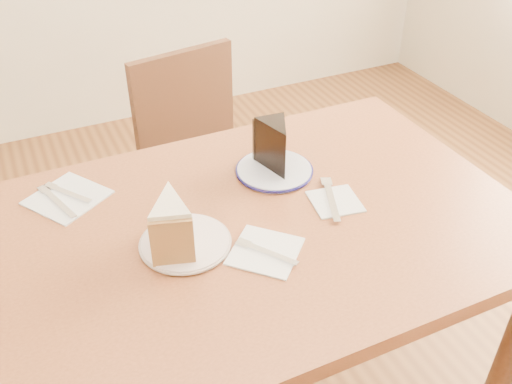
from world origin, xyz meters
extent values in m
cube|color=#5B2D19|center=(0.00, 0.00, 0.73)|extent=(1.20, 0.80, 0.04)
cylinder|color=#361A10|center=(0.54, -0.34, 0.35)|extent=(0.06, 0.06, 0.71)
cylinder|color=#361A10|center=(-0.54, 0.34, 0.35)|extent=(0.06, 0.06, 0.71)
cylinder|color=#361A10|center=(0.54, 0.34, 0.35)|extent=(0.06, 0.06, 0.71)
cube|color=black|center=(0.12, 0.55, 0.46)|extent=(0.49, 0.49, 0.04)
cylinder|color=black|center=(0.27, 0.76, 0.22)|extent=(0.04, 0.04, 0.44)
cylinder|color=black|center=(-0.09, 0.69, 0.22)|extent=(0.04, 0.04, 0.44)
cylinder|color=black|center=(0.33, 0.40, 0.22)|extent=(0.04, 0.04, 0.44)
cylinder|color=black|center=(-0.03, 0.34, 0.22)|extent=(0.04, 0.04, 0.44)
cube|color=black|center=(0.09, 0.74, 0.67)|extent=(0.36, 0.10, 0.38)
cylinder|color=silver|center=(-0.17, -0.01, 0.76)|extent=(0.18, 0.18, 0.01)
cylinder|color=white|center=(0.13, 0.15, 0.76)|extent=(0.18, 0.18, 0.01)
cube|color=white|center=(-0.02, -0.10, 0.75)|extent=(0.19, 0.19, 0.00)
cube|color=white|center=(0.20, -0.02, 0.75)|extent=(0.13, 0.13, 0.00)
cube|color=white|center=(-0.36, 0.26, 0.75)|extent=(0.21, 0.21, 0.00)
cube|color=silver|center=(-0.02, -0.11, 0.76)|extent=(0.09, 0.12, 0.00)
cube|color=silver|center=(0.19, -0.01, 0.76)|extent=(0.08, 0.16, 0.00)
cube|color=silver|center=(-0.36, 0.27, 0.76)|extent=(0.09, 0.12, 0.00)
cube|color=silver|center=(-0.39, 0.25, 0.76)|extent=(0.06, 0.16, 0.00)
camera|label=1|loc=(-0.42, -0.90, 1.54)|focal=40.00mm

